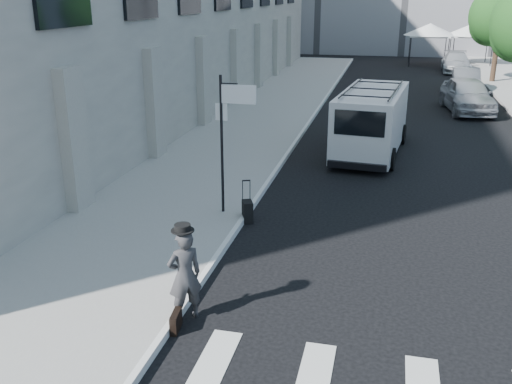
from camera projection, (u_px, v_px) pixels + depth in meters
The scene contains 13 objects.
ground at pixel (303, 286), 11.32m from camera, with size 120.00×120.00×0.00m, color black.
sidewalk_left at pixel (266, 114), 26.91m from camera, with size 4.50×48.00×0.15m, color gray.
sign_pole at pixel (231, 116), 13.89m from camera, with size 1.03×0.07×3.50m.
tree_far at pixel (498, 18), 35.13m from camera, with size 3.80×3.83×6.03m.
tent_left at pixel (430, 30), 44.42m from camera, with size 4.00×4.00×3.20m.
tent_right at pixel (473, 30), 44.19m from camera, with size 4.00×4.00×3.20m.
businessman at pixel (185, 276), 9.95m from camera, with size 0.62×0.41×1.69m, color #313133.
briefcase at pixel (176, 321), 9.80m from camera, with size 0.12×0.44×0.34m, color black.
suitcase at pixel (247, 211), 14.40m from camera, with size 0.37×0.44×1.06m.
cargo_van at pixel (372, 121), 20.34m from camera, with size 2.58×6.17×2.27m.
parked_car_a at pixel (467, 95), 27.44m from camera, with size 1.95×4.84×1.65m, color #A1A3A8.
parked_car_b at pixel (466, 81), 32.80m from camera, with size 1.45×4.17×1.37m, color #54575B.
parked_car_c at pixel (456, 62), 41.18m from camera, with size 1.94×4.76×1.38m, color #ACAFB4.
Camera 1 is at (1.40, -10.00, 5.53)m, focal length 40.00 mm.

